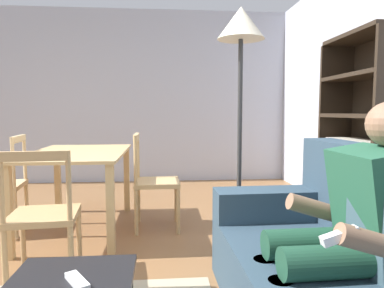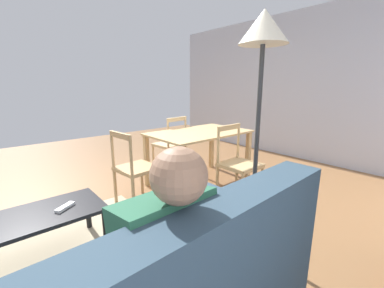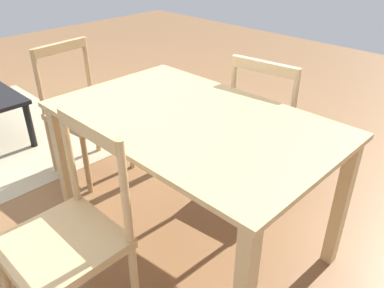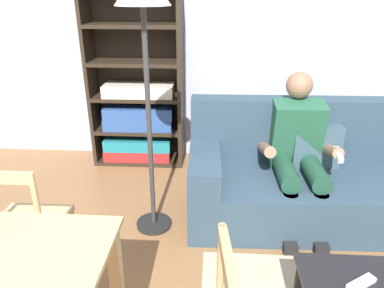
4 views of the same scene
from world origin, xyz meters
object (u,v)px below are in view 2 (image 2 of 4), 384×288
(dining_table, at_px, (199,140))
(dining_chair_near_wall, at_px, (238,164))
(floor_lamp, at_px, (262,52))
(coffee_table, at_px, (38,221))
(person_lounging, at_px, (154,263))
(tv_remote, at_px, (65,207))
(dining_chair_by_doorway, at_px, (170,144))
(dining_chair_facing_couch, at_px, (135,168))

(dining_table, xyz_separation_m, dining_chair_near_wall, (0.00, 0.70, -0.19))
(floor_lamp, bearing_deg, coffee_table, -35.30)
(person_lounging, relative_size, tv_remote, 6.85)
(dining_chair_near_wall, bearing_deg, tv_remote, -8.58)
(person_lounging, relative_size, dining_chair_by_doorway, 1.30)
(person_lounging, distance_m, dining_chair_near_wall, 2.01)
(coffee_table, distance_m, tv_remote, 0.21)
(person_lounging, xyz_separation_m, dining_chair_by_doorway, (-1.78, -2.33, -0.14))
(dining_table, bearing_deg, dining_chair_by_doorway, -90.29)
(person_lounging, xyz_separation_m, tv_remote, (0.08, -1.22, -0.18))
(coffee_table, xyz_separation_m, dining_chair_by_doorway, (-2.06, -1.08, 0.10))
(dining_table, height_order, dining_chair_near_wall, dining_chair_near_wall)
(dining_chair_near_wall, height_order, dining_chair_facing_couch, dining_chair_near_wall)
(tv_remote, height_order, dining_chair_facing_couch, dining_chair_facing_couch)
(dining_chair_by_doorway, bearing_deg, tv_remote, 30.88)
(dining_chair_facing_couch, relative_size, dining_chair_by_doorway, 0.98)
(coffee_table, distance_m, floor_lamp, 2.14)
(person_lounging, height_order, dining_chair_near_wall, person_lounging)
(tv_remote, xyz_separation_m, dining_chair_near_wall, (-1.86, 0.28, 0.04))
(dining_chair_by_doorway, bearing_deg, dining_table, 89.71)
(tv_remote, relative_size, dining_chair_near_wall, 0.19)
(dining_chair_near_wall, relative_size, dining_chair_by_doorway, 1.01)
(coffee_table, height_order, tv_remote, tv_remote)
(dining_table, distance_m, dining_chair_by_doorway, 0.73)
(dining_table, relative_size, dining_chair_facing_couch, 1.54)
(person_lounging, relative_size, dining_chair_facing_couch, 1.32)
(person_lounging, bearing_deg, dining_chair_facing_couch, -115.17)
(dining_table, xyz_separation_m, dining_chair_by_doorway, (-0.00, -0.70, -0.19))
(dining_chair_near_wall, distance_m, dining_chair_by_doorway, 1.40)
(tv_remote, bearing_deg, dining_chair_facing_couch, 83.21)
(tv_remote, relative_size, dining_chair_by_doorway, 0.19)
(dining_chair_near_wall, bearing_deg, dining_chair_facing_couch, -34.52)
(dining_table, distance_m, dining_chair_near_wall, 0.72)
(coffee_table, relative_size, dining_table, 0.71)
(tv_remote, bearing_deg, dining_chair_by_doorway, 88.15)
(dining_table, distance_m, floor_lamp, 1.80)
(dining_chair_facing_couch, bearing_deg, floor_lamp, 104.90)
(dining_chair_facing_couch, bearing_deg, dining_table, -179.83)
(dining_chair_facing_couch, relative_size, floor_lamp, 0.46)
(dining_chair_facing_couch, height_order, dining_chair_by_doorway, dining_chair_by_doorway)
(coffee_table, height_order, dining_chair_facing_couch, dining_chair_facing_couch)
(dining_chair_facing_couch, bearing_deg, dining_chair_by_doorway, -145.34)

